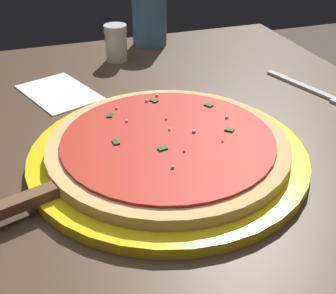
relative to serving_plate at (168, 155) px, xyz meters
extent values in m
cube|color=black|center=(-0.46, 0.36, -0.39)|extent=(0.06, 0.06, 0.71)
cube|color=#473323|center=(-0.05, -0.03, -0.02)|extent=(0.95, 0.93, 0.03)
cylinder|color=yellow|center=(0.00, 0.00, 0.00)|extent=(0.37, 0.37, 0.01)
cylinder|color=#DBB26B|center=(0.00, 0.00, 0.02)|extent=(0.32, 0.32, 0.02)
cylinder|color=red|center=(0.00, 0.00, 0.03)|extent=(0.28, 0.28, 0.00)
sphere|color=#EFEACC|center=(0.07, -0.02, 0.03)|extent=(0.00, 0.00, 0.00)
sphere|color=#EFEACC|center=(-0.11, 0.00, 0.03)|extent=(0.01, 0.01, 0.01)
sphere|color=#EFEACC|center=(0.03, 0.06, 0.03)|extent=(0.00, 0.00, 0.00)
sphere|color=#EFEACC|center=(-0.05, 0.01, 0.03)|extent=(0.00, 0.00, 0.00)
sphere|color=#EFEACC|center=(0.04, 0.01, 0.03)|extent=(0.00, 0.00, 0.00)
sphere|color=#EFEACC|center=(-0.02, 0.10, 0.03)|extent=(0.01, 0.01, 0.01)
sphere|color=#EFEACC|center=(-0.13, 0.02, 0.03)|extent=(0.00, 0.00, 0.00)
sphere|color=#EFEACC|center=(-0.02, 0.01, 0.03)|extent=(0.00, 0.00, 0.00)
sphere|color=#EFEACC|center=(-0.10, -0.05, 0.03)|extent=(0.00, 0.00, 0.00)
sphere|color=#EFEACC|center=(0.00, 0.04, 0.03)|extent=(0.01, 0.01, 0.01)
sphere|color=#EFEACC|center=(-0.06, -0.04, 0.03)|extent=(0.00, 0.00, 0.00)
cube|color=#23561E|center=(0.01, 0.09, 0.03)|extent=(0.01, 0.01, 0.00)
cube|color=#23561E|center=(0.03, -0.02, 0.03)|extent=(0.01, 0.01, 0.00)
cube|color=#23561E|center=(-0.01, -0.07, 0.03)|extent=(0.01, 0.01, 0.00)
cube|color=#23561E|center=(-0.11, 0.02, 0.03)|extent=(0.01, 0.01, 0.00)
cube|color=#23561E|center=(-0.07, 0.09, 0.03)|extent=(0.01, 0.01, 0.00)
cube|color=#23561E|center=(-0.09, -0.06, 0.03)|extent=(0.01, 0.01, 0.00)
cube|color=silver|center=(0.03, -0.10, 0.01)|extent=(0.09, 0.11, 0.00)
cube|color=brown|center=(0.06, -0.20, 0.01)|extent=(0.06, 0.13, 0.01)
cylinder|color=teal|center=(-0.46, 0.12, 0.05)|extent=(0.08, 0.08, 0.12)
cube|color=white|center=(-0.27, -0.11, -0.01)|extent=(0.18, 0.15, 0.00)
cube|color=silver|center=(-0.16, 0.31, 0.00)|extent=(0.15, 0.05, 0.00)
cylinder|color=silver|center=(-0.39, 0.02, 0.02)|extent=(0.04, 0.04, 0.06)
cylinder|color=silver|center=(-0.39, 0.02, 0.06)|extent=(0.05, 0.05, 0.01)
camera|label=1|loc=(0.49, -0.17, 0.33)|focal=48.25mm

